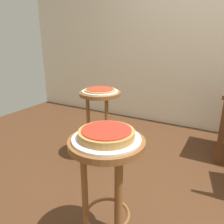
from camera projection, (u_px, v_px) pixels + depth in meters
name	position (u px, v px, depth m)	size (l,w,h in m)	color
ground_plane	(177.00, 198.00, 1.78)	(6.00, 6.00, 0.00)	#4C2D19
back_wall	(222.00, 14.00, 2.67)	(6.00, 0.10, 3.00)	beige
stool_foreground	(107.00, 170.00, 1.21)	(0.41, 0.41, 0.72)	brown
serving_plate_foreground	(107.00, 139.00, 1.15)	(0.36, 0.36, 0.01)	silver
pizza_foreground	(107.00, 134.00, 1.14)	(0.29, 0.29, 0.05)	#B78442
stool_middle	(100.00, 110.00, 2.23)	(0.41, 0.41, 0.72)	brown
serving_plate_middle	(100.00, 91.00, 2.17)	(0.36, 0.36, 0.01)	silver
pizza_middle	(100.00, 90.00, 2.16)	(0.30, 0.30, 0.02)	tan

